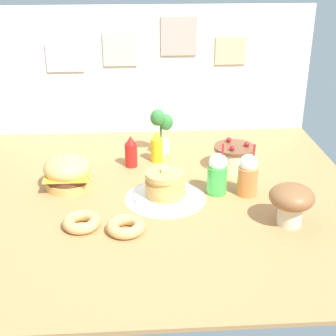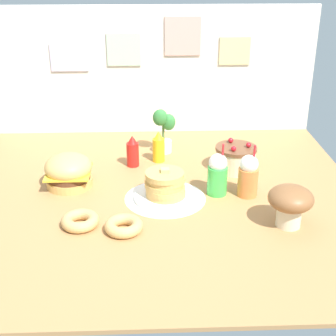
% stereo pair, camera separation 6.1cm
% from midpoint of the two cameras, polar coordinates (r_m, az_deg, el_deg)
% --- Properties ---
extents(ground_plane, '(2.23, 2.02, 0.02)m').
position_cam_midpoint_polar(ground_plane, '(2.65, -1.95, -3.40)').
color(ground_plane, '#B27F4C').
extents(back_wall, '(2.23, 0.04, 0.88)m').
position_cam_midpoint_polar(back_wall, '(3.44, -2.66, 11.36)').
color(back_wall, silver).
rests_on(back_wall, ground_plane).
extents(doily_mat, '(0.43, 0.43, 0.00)m').
position_cam_midpoint_polar(doily_mat, '(2.61, -0.98, -3.56)').
color(doily_mat, white).
rests_on(doily_mat, ground_plane).
extents(burger, '(0.26, 0.26, 0.19)m').
position_cam_midpoint_polar(burger, '(2.76, -12.28, -0.48)').
color(burger, '#DBA859').
rests_on(burger, ground_plane).
extents(pancake_stack, '(0.34, 0.34, 0.17)m').
position_cam_midpoint_polar(pancake_stack, '(2.58, -0.99, -2.20)').
color(pancake_stack, white).
rests_on(pancake_stack, doily_mat).
extents(layer_cake, '(0.25, 0.25, 0.18)m').
position_cam_midpoint_polar(layer_cake, '(2.94, 7.13, 1.24)').
color(layer_cake, beige).
rests_on(layer_cake, ground_plane).
extents(ketchup_bottle, '(0.07, 0.07, 0.20)m').
position_cam_midpoint_polar(ketchup_bottle, '(2.96, -4.94, 1.84)').
color(ketchup_bottle, red).
rests_on(ketchup_bottle, ground_plane).
extents(mustard_bottle, '(0.07, 0.07, 0.20)m').
position_cam_midpoint_polar(mustard_bottle, '(3.02, -1.91, 2.40)').
color(mustard_bottle, yellow).
rests_on(mustard_bottle, ground_plane).
extents(cream_soda_cup, '(0.11, 0.11, 0.30)m').
position_cam_midpoint_polar(cream_soda_cup, '(2.63, 5.13, -0.69)').
color(cream_soda_cup, green).
rests_on(cream_soda_cup, ground_plane).
extents(orange_float_cup, '(0.11, 0.11, 0.30)m').
position_cam_midpoint_polar(orange_float_cup, '(2.64, 8.68, -0.80)').
color(orange_float_cup, orange).
rests_on(orange_float_cup, ground_plane).
extents(donut_pink_glaze, '(0.18, 0.18, 0.06)m').
position_cam_midpoint_polar(donut_pink_glaze, '(2.39, -10.81, -6.20)').
color(donut_pink_glaze, tan).
rests_on(donut_pink_glaze, ground_plane).
extents(donut_chocolate, '(0.18, 0.18, 0.06)m').
position_cam_midpoint_polar(donut_chocolate, '(2.32, -5.73, -6.80)').
color(donut_chocolate, tan).
rests_on(donut_chocolate, ground_plane).
extents(potted_plant, '(0.14, 0.11, 0.30)m').
position_cam_midpoint_polar(potted_plant, '(3.14, -1.43, 4.60)').
color(potted_plant, white).
rests_on(potted_plant, ground_plane).
extents(mushroom_stool, '(0.22, 0.22, 0.21)m').
position_cam_midpoint_polar(mushroom_stool, '(2.39, 13.52, -3.72)').
color(mushroom_stool, beige).
rests_on(mushroom_stool, ground_plane).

